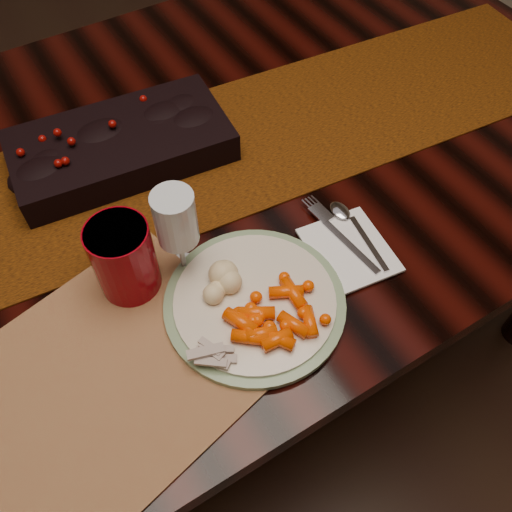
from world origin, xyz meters
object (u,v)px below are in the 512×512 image
mashed_potatoes (219,275)px  wine_glass (179,236)px  centerpiece (120,142)px  turkey_shreds (215,351)px  placemat_main (88,392)px  dinner_plate (255,302)px  napkin (349,250)px  red_cup (124,258)px  dining_table (192,284)px  baby_carrots (280,316)px

mashed_potatoes → wine_glass: 0.08m
centerpiece → turkey_shreds: centerpiece is taller
centerpiece → placemat_main: size_ratio=0.82×
centerpiece → dinner_plate: size_ratio=1.41×
mashed_potatoes → napkin: mashed_potatoes is taller
centerpiece → red_cup: size_ratio=3.03×
dining_table → turkey_shreds: size_ratio=26.03×
placemat_main → turkey_shreds: bearing=-28.7°
baby_carrots → napkin: bearing=18.3°
mashed_potatoes → red_cup: (-0.11, 0.08, 0.03)m
mashed_potatoes → napkin: 0.21m
mashed_potatoes → dinner_plate: bearing=-60.2°
mashed_potatoes → turkey_shreds: size_ratio=1.05×
napkin → mashed_potatoes: bearing=175.2°
centerpiece → baby_carrots: bearing=-83.0°
napkin → red_cup: red_cup is taller
dining_table → red_cup: bearing=-130.2°
wine_glass → placemat_main: bearing=-151.0°
napkin → red_cup: (-0.31, 0.12, 0.06)m
baby_carrots → mashed_potatoes: 0.11m
centerpiece → wine_glass: wine_glass is taller
baby_carrots → napkin: baby_carrots is taller
napkin → red_cup: 0.34m
dining_table → centerpiece: (-0.06, 0.07, 0.41)m
wine_glass → centerpiece: bearing=86.4°
dinner_plate → baby_carrots: (0.01, -0.05, 0.02)m
napkin → wine_glass: (-0.23, 0.10, 0.08)m
baby_carrots → turkey_shreds: baby_carrots is taller
napkin → centerpiece: bearing=127.3°
baby_carrots → turkey_shreds: 0.10m
wine_glass → turkey_shreds: bearing=-101.4°
placemat_main → mashed_potatoes: mashed_potatoes is taller
red_cup → wine_glass: size_ratio=0.74×
mashed_potatoes → wine_glass: size_ratio=0.44×
turkey_shreds → centerpiece: bearing=83.5°
dinner_plate → mashed_potatoes: mashed_potatoes is taller
placemat_main → red_cup: size_ratio=3.68×
red_cup → dinner_plate: bearing=-43.3°
dining_table → baby_carrots: (-0.01, -0.36, 0.40)m
mashed_potatoes → turkey_shreds: mashed_potatoes is taller
dinner_plate → red_cup: red_cup is taller
dining_table → dinner_plate: size_ratio=6.86×
dining_table → centerpiece: size_ratio=4.88×
placemat_main → dining_table: bearing=35.2°
centerpiece → wine_glass: 0.27m
napkin → red_cup: size_ratio=1.12×
placemat_main → red_cup: red_cup is taller
turkey_shreds → napkin: bearing=11.0°
placemat_main → dinner_plate: bearing=-13.6°
napkin → wine_glass: wine_glass is taller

